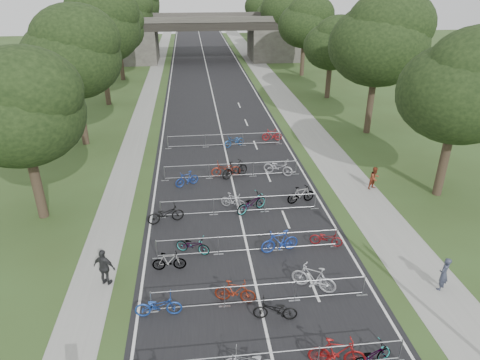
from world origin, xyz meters
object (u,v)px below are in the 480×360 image
(pedestrian_a, at_px, (444,274))
(pedestrian_c, at_px, (105,268))
(overpass_bridge, at_px, (204,38))
(pedestrian_b, at_px, (374,178))

(pedestrian_a, bearing_deg, pedestrian_c, -45.69)
(overpass_bridge, relative_size, pedestrian_c, 16.80)
(overpass_bridge, xyz_separation_m, pedestrian_a, (8.30, -57.77, -2.70))
(pedestrian_c, bearing_deg, overpass_bridge, -73.60)
(pedestrian_b, distance_m, pedestrian_c, 17.84)
(pedestrian_a, bearing_deg, pedestrian_b, -132.97)
(pedestrian_a, height_order, pedestrian_c, pedestrian_c)
(pedestrian_c, bearing_deg, pedestrian_b, -130.40)
(pedestrian_b, bearing_deg, overpass_bridge, 76.83)
(pedestrian_a, xyz_separation_m, pedestrian_c, (-15.10, 2.09, 0.09))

